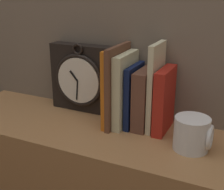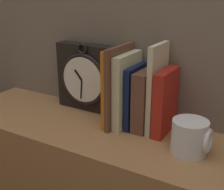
{
  "view_description": "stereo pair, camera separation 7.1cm",
  "coord_description": "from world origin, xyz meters",
  "views": [
    {
      "loc": [
        0.35,
        -0.73,
        1.32
      ],
      "look_at": [
        0.0,
        0.0,
        1.03
      ],
      "focal_mm": 50.0,
      "sensor_mm": 36.0,
      "label": 1
    },
    {
      "loc": [
        0.41,
        -0.7,
        1.32
      ],
      "look_at": [
        0.0,
        0.0,
        1.03
      ],
      "focal_mm": 50.0,
      "sensor_mm": 36.0,
      "label": 2
    }
  ],
  "objects": [
    {
      "name": "clock",
      "position": [
        -0.16,
        0.11,
        1.03
      ],
      "size": [
        0.22,
        0.06,
        0.23
      ],
      "color": "black",
      "rests_on": "bookshelf"
    },
    {
      "name": "book_slot5_cream",
      "position": [
        0.1,
        0.08,
        1.04
      ],
      "size": [
        0.02,
        0.12,
        0.25
      ],
      "color": "beige",
      "rests_on": "bookshelf"
    },
    {
      "name": "mug",
      "position": [
        0.23,
        -0.0,
        0.96
      ],
      "size": [
        0.1,
        0.09,
        0.09
      ],
      "color": "white",
      "rests_on": "bookshelf"
    },
    {
      "name": "book_slot2_cream",
      "position": [
        0.01,
        0.07,
        1.03
      ],
      "size": [
        0.03,
        0.14,
        0.22
      ],
      "color": "beige",
      "rests_on": "bookshelf"
    },
    {
      "name": "book_slot4_brown",
      "position": [
        0.07,
        0.08,
        1.0
      ],
      "size": [
        0.04,
        0.12,
        0.18
      ],
      "color": "brown",
      "rests_on": "bookshelf"
    },
    {
      "name": "book_slot1_brown",
      "position": [
        -0.01,
        0.06,
        1.04
      ],
      "size": [
        0.01,
        0.16,
        0.24
      ],
      "color": "brown",
      "rests_on": "bookshelf"
    },
    {
      "name": "book_slot6_red",
      "position": [
        0.13,
        0.08,
        1.01
      ],
      "size": [
        0.03,
        0.13,
        0.19
      ],
      "color": "#B2241A",
      "rests_on": "bookshelf"
    },
    {
      "name": "book_slot3_navy",
      "position": [
        0.04,
        0.08,
        1.01
      ],
      "size": [
        0.02,
        0.12,
        0.18
      ],
      "color": "#111C48",
      "rests_on": "bookshelf"
    },
    {
      "name": "book_slot0_orange",
      "position": [
        -0.02,
        0.07,
        1.03
      ],
      "size": [
        0.01,
        0.15,
        0.23
      ],
      "color": "orange",
      "rests_on": "bookshelf"
    }
  ]
}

